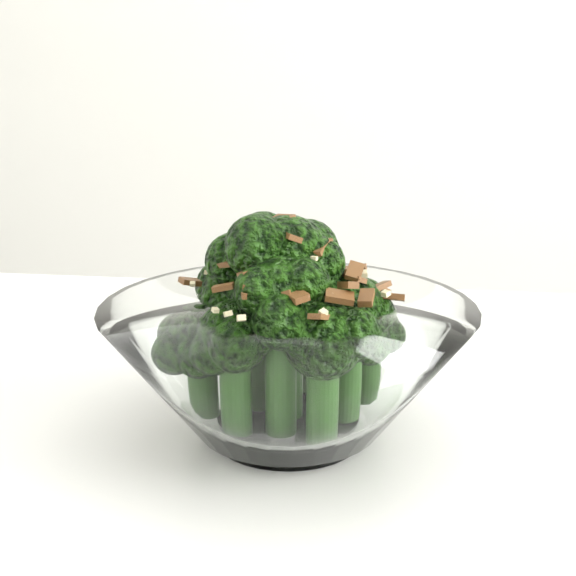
# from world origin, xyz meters

# --- Properties ---
(broccoli_dish) EXTENTS (0.21, 0.21, 0.13)m
(broccoli_dish) POSITION_xyz_m (-0.11, 0.19, 0.80)
(broccoli_dish) COLOR white
(broccoli_dish) RESTS_ON table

